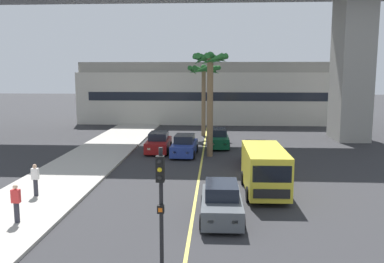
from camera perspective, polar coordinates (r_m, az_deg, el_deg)
The scene contains 14 objects.
sidewalk_left at distance 21.81m, azimuth -21.42°, elevation -8.94°, with size 4.80×80.00×0.15m, color #ADA89E.
lane_stripe_center at distance 27.61m, azimuth 1.23°, elevation -4.89°, with size 0.14×56.00×0.01m, color #DBCC4C.
pier_building_backdrop at distance 51.81m, azimuth 2.29°, elevation 5.41°, with size 31.30×8.04×7.38m.
car_queue_front at distance 28.25m, azimuth 8.93°, elevation -3.20°, with size 1.88×4.12×1.56m.
car_queue_second at distance 18.06m, azimuth 4.12°, elevation -9.83°, with size 1.87×4.12×1.56m.
car_queue_third at distance 34.43m, azimuth 3.60°, elevation -1.02°, with size 1.95×4.16×1.56m.
car_queue_fourth at distance 31.07m, azimuth -1.06°, elevation -2.04°, with size 1.96×4.16×1.56m.
car_queue_fifth at distance 32.47m, azimuth -4.68°, elevation -1.61°, with size 1.87×4.12×1.56m.
delivery_van at distance 21.86m, azimuth 10.05°, elevation -5.14°, with size 2.23×5.28×2.36m.
traffic_light_median_near at distance 12.08m, azimuth -4.36°, elevation -9.23°, with size 0.24×0.37×4.20m.
palm_tree_near_median at distance 30.33m, azimuth 2.57°, elevation 7.69°, with size 2.74×2.74×7.75m.
palm_tree_mid_median at distance 40.21m, azimuth 1.64°, elevation 7.60°, with size 3.33×3.35×6.97m.
pedestrian_near_crosswalk at distance 22.07m, azimuth -20.96°, elevation -6.23°, with size 0.34×0.22×1.62m.
pedestrian_mid_block at distance 18.58m, azimuth -23.26°, elevation -9.09°, with size 0.34×0.22×1.62m.
Camera 1 is at (1.00, -2.84, 6.38)m, focal length 38.35 mm.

